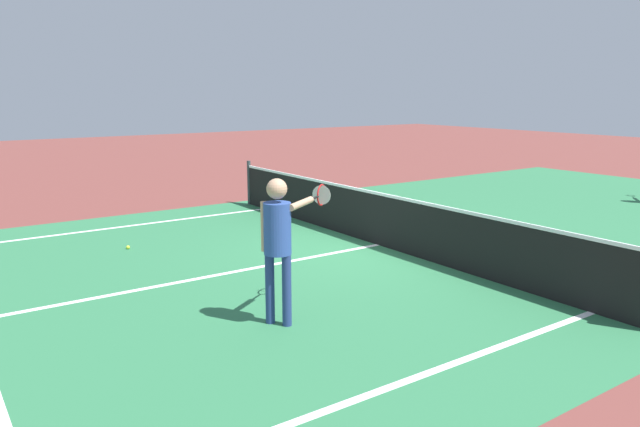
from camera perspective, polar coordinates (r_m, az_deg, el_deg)
ground_plane at (r=10.80m, az=5.58°, el=-3.00°), size 60.00×60.00×0.00m
court_surface_inbounds at (r=10.80m, az=5.58°, el=-3.00°), size 10.62×24.40×0.00m
line_center_service at (r=9.12m, az=-9.99°, el=-5.85°), size 0.10×6.40×0.01m
net at (r=10.69m, az=5.63°, el=-0.44°), size 9.81×0.09×1.07m
player_near at (r=6.90m, az=-3.96°, el=-1.97°), size 0.65×1.16×1.75m
tennis_ball_mid_court at (r=10.98m, az=-17.92°, el=-3.10°), size 0.07×0.07×0.07m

